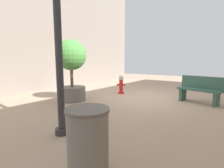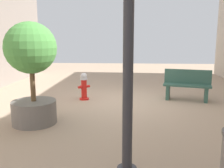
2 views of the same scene
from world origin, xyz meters
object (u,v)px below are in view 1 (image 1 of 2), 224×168
object	(u,v)px
bench_near	(200,89)
planter_tree	(71,65)
fire_hydrant	(121,84)
trash_bin	(88,144)

from	to	relation	value
bench_near	planter_tree	bearing A→B (deg)	31.57
fire_hydrant	bench_near	bearing A→B (deg)	-177.19
bench_near	planter_tree	world-z (taller)	planter_tree
bench_near	trash_bin	xyz separation A→B (m)	(0.52, 5.09, -0.03)
bench_near	planter_tree	xyz separation A→B (m)	(3.96, 2.44, 0.84)
fire_hydrant	trash_bin	world-z (taller)	trash_bin
planter_tree	fire_hydrant	bearing A→B (deg)	-107.89
fire_hydrant	bench_near	xyz separation A→B (m)	(-3.23, -0.16, 0.06)
fire_hydrant	trash_bin	size ratio (longest dim) A/B	0.95
planter_tree	trash_bin	distance (m)	4.44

